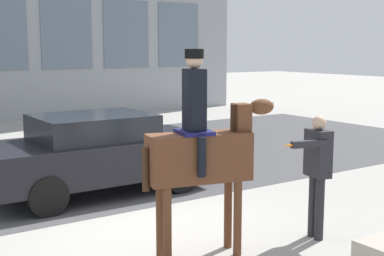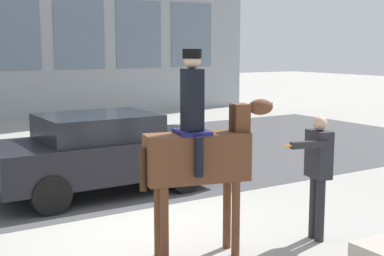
% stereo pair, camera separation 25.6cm
% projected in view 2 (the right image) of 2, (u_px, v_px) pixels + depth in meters
% --- Properties ---
extents(ground_plane, '(80.00, 80.00, 0.00)m').
position_uv_depth(ground_plane, '(138.00, 221.00, 8.48)').
color(ground_plane, '#9E9B93').
extents(road_surface, '(23.32, 8.50, 0.01)m').
position_uv_depth(road_surface, '(48.00, 165.00, 12.47)').
color(road_surface, '#444447').
rests_on(road_surface, ground_plane).
extents(mounted_horse_lead, '(1.79, 0.75, 2.70)m').
position_uv_depth(mounted_horse_lead, '(200.00, 151.00, 6.84)').
color(mounted_horse_lead, '#59331E').
rests_on(mounted_horse_lead, ground_plane).
extents(pedestrian_bystander, '(0.89, 0.44, 1.78)m').
position_uv_depth(pedestrian_bystander, '(318.00, 168.00, 7.49)').
color(pedestrian_bystander, '#232328').
rests_on(pedestrian_bystander, ground_plane).
extents(street_car_near_lane, '(4.14, 1.92, 1.50)m').
position_uv_depth(street_car_near_lane, '(102.00, 151.00, 10.05)').
color(street_car_near_lane, black).
rests_on(street_car_near_lane, ground_plane).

